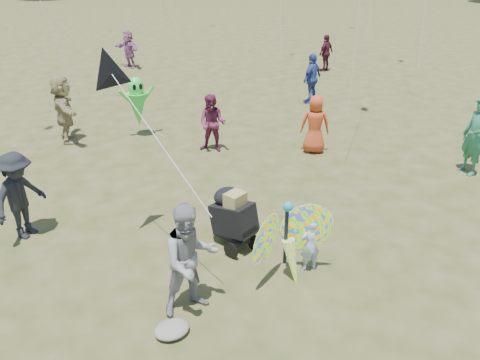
% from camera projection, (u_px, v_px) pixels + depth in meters
% --- Properties ---
extents(ground, '(160.00, 160.00, 0.00)m').
position_uv_depth(ground, '(291.00, 270.00, 7.93)').
color(ground, '#51592B').
rests_on(ground, ground).
extents(child_girl, '(0.38, 0.28, 0.97)m').
position_uv_depth(child_girl, '(310.00, 245.00, 7.76)').
color(child_girl, '#9CBDDD').
rests_on(child_girl, ground).
extents(adult_man, '(0.87, 0.68, 1.77)m').
position_uv_depth(adult_man, '(190.00, 260.00, 6.71)').
color(adult_man, gray).
rests_on(adult_man, ground).
extents(grey_bag, '(0.50, 0.41, 0.16)m').
position_uv_depth(grey_bag, '(172.00, 329.00, 6.58)').
color(grey_bag, gray).
rests_on(grey_bag, ground).
extents(crowd_a, '(0.90, 0.83, 1.55)m').
position_uv_depth(crowd_a, '(315.00, 124.00, 12.29)').
color(crowd_a, '#B8411D').
rests_on(crowd_a, ground).
extents(crowd_b, '(1.24, 1.19, 1.70)m').
position_uv_depth(crowd_b, '(20.00, 196.00, 8.55)').
color(crowd_b, black).
rests_on(crowd_b, ground).
extents(crowd_c, '(1.10, 0.78, 1.73)m').
position_uv_depth(crowd_c, '(312.00, 78.00, 16.36)').
color(crowd_c, '#33458C').
rests_on(crowd_c, ground).
extents(crowd_d, '(0.68, 1.77, 1.87)m').
position_uv_depth(crowd_d, '(64.00, 109.00, 12.92)').
color(crowd_d, '#92885A').
rests_on(crowd_d, ground).
extents(crowd_e, '(0.95, 0.94, 1.55)m').
position_uv_depth(crowd_e, '(212.00, 123.00, 12.35)').
color(crowd_e, '#652140').
rests_on(crowd_e, ground).
extents(crowd_f, '(0.58, 0.76, 1.89)m').
position_uv_depth(crowd_f, '(475.00, 136.00, 11.01)').
color(crowd_f, '#2A704E').
rests_on(crowd_f, ground).
extents(crowd_h, '(1.01, 0.67, 1.59)m').
position_uv_depth(crowd_h, '(326.00, 53.00, 20.79)').
color(crowd_h, '#461725').
rests_on(crowd_h, ground).
extents(crowd_j, '(1.03, 1.63, 1.68)m').
position_uv_depth(crowd_j, '(129.00, 49.00, 21.41)').
color(crowd_j, '#9E5A8F').
rests_on(crowd_j, ground).
extents(jogging_stroller, '(0.74, 1.14, 1.09)m').
position_uv_depth(jogging_stroller, '(233.00, 214.00, 8.40)').
color(jogging_stroller, black).
rests_on(jogging_stroller, ground).
extents(butterfly_kite, '(1.74, 0.75, 1.61)m').
position_uv_depth(butterfly_kite, '(289.00, 243.00, 7.46)').
color(butterfly_kite, '#FF3A28').
rests_on(butterfly_kite, ground).
extents(delta_kite_rig, '(1.15, 2.54, 2.10)m').
position_uv_depth(delta_kite_rig, '(112.00, 74.00, 7.44)').
color(delta_kite_rig, black).
rests_on(delta_kite_rig, ground).
extents(alien_kite, '(1.12, 0.69, 1.74)m').
position_uv_depth(alien_kite, '(138.00, 104.00, 13.27)').
color(alien_kite, '#35E344').
rests_on(alien_kite, ground).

